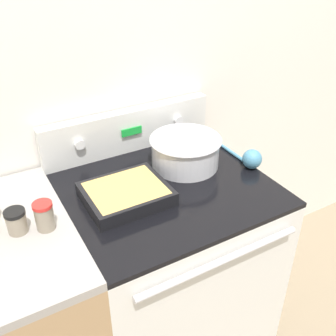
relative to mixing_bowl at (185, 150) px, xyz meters
The scene contains 9 objects.
kitchen_wall 0.41m from the mixing_bowl, 115.90° to the left, with size 8.00×0.05×2.50m.
stove_range 0.55m from the mixing_bowl, 147.55° to the right, with size 0.75×0.72×0.92m.
control_panel 0.27m from the mixing_bowl, 121.55° to the left, with size 0.75×0.07×0.18m.
side_counter 0.92m from the mixing_bowl, behind, with size 0.48×0.69×0.93m.
mixing_bowl is the anchor object (origin of this frame).
casserole_dish 0.33m from the mixing_bowl, 161.58° to the right, with size 0.29×0.24×0.05m.
ladle 0.26m from the mixing_bowl, 32.22° to the right, with size 0.08×0.28×0.08m.
spice_jar_red_cap 0.61m from the mixing_bowl, 167.98° to the right, with size 0.06×0.06×0.10m.
spice_jar_black_cap 0.68m from the mixing_bowl, behind, with size 0.07×0.07×0.08m.
Camera 1 is at (-0.59, -0.72, 1.75)m, focal length 42.00 mm.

